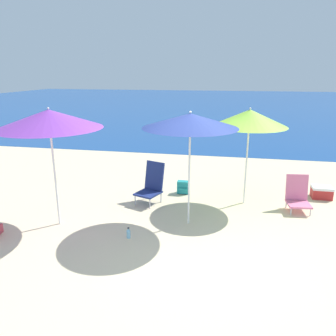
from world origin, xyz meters
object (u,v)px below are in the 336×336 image
object	(u,v)px
cooler_box	(322,192)
beach_umbrella_navy	(190,121)
backpack_teal	(183,187)
water_bottle	(129,234)
beach_chair_pink	(298,195)
beach_umbrella_lime	(250,118)
beach_umbrella_purple	(49,119)
beach_chair_navy	(152,184)

from	to	relation	value
cooler_box	beach_umbrella_navy	bearing A→B (deg)	-146.04
backpack_teal	water_bottle	bearing A→B (deg)	-104.51
backpack_teal	water_bottle	world-z (taller)	backpack_teal
backpack_teal	beach_chair_pink	bearing A→B (deg)	-10.87
beach_umbrella_lime	beach_chair_pink	distance (m)	1.88
beach_umbrella_lime	beach_umbrella_navy	distance (m)	1.64
beach_umbrella_navy	backpack_teal	xyz separation A→B (m)	(-0.34, 1.56, -1.81)
beach_umbrella_lime	water_bottle	distance (m)	3.35
beach_umbrella_purple	beach_umbrella_lime	bearing A→B (deg)	26.80
cooler_box	beach_chair_pink	bearing A→B (deg)	-130.24
beach_umbrella_purple	beach_chair_pink	world-z (taller)	beach_umbrella_purple
beach_umbrella_purple	beach_chair_navy	size ratio (longest dim) A/B	2.48
beach_umbrella_lime	beach_umbrella_purple	size ratio (longest dim) A/B	0.95
beach_umbrella_navy	water_bottle	world-z (taller)	beach_umbrella_navy
beach_chair_navy	backpack_teal	bearing A→B (deg)	67.59
beach_chair_pink	backpack_teal	world-z (taller)	beach_chair_pink
beach_umbrella_navy	water_bottle	xyz separation A→B (m)	(-0.94, -0.77, -1.88)
beach_chair_navy	water_bottle	size ratio (longest dim) A/B	4.51
beach_chair_navy	backpack_teal	world-z (taller)	beach_chair_navy
beach_umbrella_lime	beach_umbrella_purple	xyz separation A→B (m)	(-3.45, -1.74, 0.13)
beach_umbrella_lime	beach_chair_navy	world-z (taller)	beach_umbrella_lime
backpack_teal	water_bottle	size ratio (longest dim) A/B	1.53
beach_chair_pink	beach_chair_navy	xyz separation A→B (m)	(-3.07, -0.17, 0.09)
beach_umbrella_lime	beach_chair_pink	world-z (taller)	beach_umbrella_lime
beach_umbrella_navy	beach_umbrella_purple	bearing A→B (deg)	-168.29
beach_umbrella_lime	backpack_teal	bearing A→B (deg)	167.27
beach_umbrella_purple	beach_chair_navy	world-z (taller)	beach_umbrella_purple
beach_umbrella_purple	water_bottle	world-z (taller)	beach_umbrella_purple
beach_chair_navy	backpack_teal	size ratio (longest dim) A/B	2.95
water_bottle	beach_umbrella_purple	bearing A→B (deg)	169.40
beach_chair_pink	cooler_box	size ratio (longest dim) A/B	1.66
beach_umbrella_navy	beach_chair_pink	xyz separation A→B (m)	(2.13, 1.09, -1.63)
beach_umbrella_lime	water_bottle	size ratio (longest dim) A/B	10.60
water_bottle	beach_umbrella_navy	bearing A→B (deg)	39.23
beach_chair_pink	cooler_box	xyz separation A→B (m)	(0.67, 0.80, -0.18)
beach_chair_pink	backpack_teal	xyz separation A→B (m)	(-2.46, 0.47, -0.18)
beach_umbrella_navy	beach_chair_navy	size ratio (longest dim) A/B	2.40
beach_umbrella_purple	water_bottle	xyz separation A→B (m)	(1.45, -0.27, -1.91)
beach_umbrella_purple	water_bottle	bearing A→B (deg)	-10.60
beach_umbrella_purple	beach_chair_navy	xyz separation A→B (m)	(1.45, 1.41, -1.57)
beach_umbrella_navy	beach_umbrella_purple	size ratio (longest dim) A/B	0.97
beach_umbrella_lime	beach_umbrella_purple	world-z (taller)	beach_umbrella_purple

